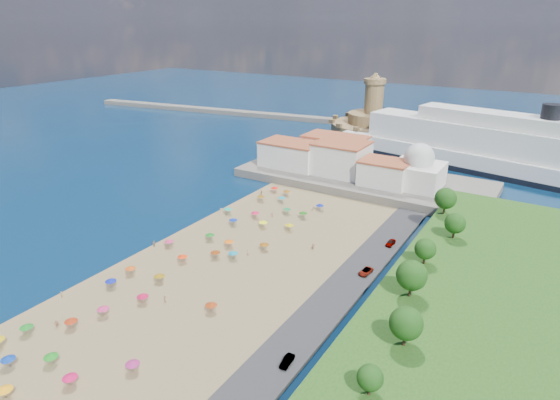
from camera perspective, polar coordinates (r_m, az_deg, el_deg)
The scene contains 12 objects.
ground at distance 120.07m, azimuth -7.95°, elevation -6.90°, with size 700.00×700.00×0.00m, color #071938.
terrace at distance 173.41m, azimuth 10.05°, elevation 2.53°, with size 90.00×36.00×3.00m, color #59544C.
jetty at distance 212.50m, azimuth 8.11°, elevation 6.05°, with size 18.00×70.00×2.40m, color #59544C.
breakwater at distance 299.33m, azimuth -5.88°, elevation 10.60°, with size 200.00×7.00×2.60m, color #59544C.
waterfront_buildings at distance 176.96m, azimuth 6.34°, elevation 5.28°, with size 57.00×29.00×11.00m.
domed_building at distance 163.53m, azimuth 16.46°, elevation 3.58°, with size 16.00×16.00×15.00m.
fortress at distance 238.32m, azimuth 11.15°, elevation 8.88°, with size 40.00×40.00×32.40m.
cruise_ship at distance 199.97m, azimuth 24.63°, elevation 5.47°, with size 130.77×42.20×28.25m.
beach_parasols at distance 114.94m, azimuth -10.89°, elevation -7.25°, with size 30.95×112.89×2.20m.
beachgoers at distance 122.58m, azimuth -7.81°, elevation -5.69°, with size 37.74×96.99×1.86m.
parked_cars at distance 109.69m, azimuth 9.88°, elevation -9.14°, with size 2.58×57.13×1.37m.
hillside_trees at distance 94.16m, azimuth 15.26°, elevation -8.93°, with size 15.35×107.21×7.59m.
Camera 1 is at (68.88, -80.61, 56.34)m, focal length 30.00 mm.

